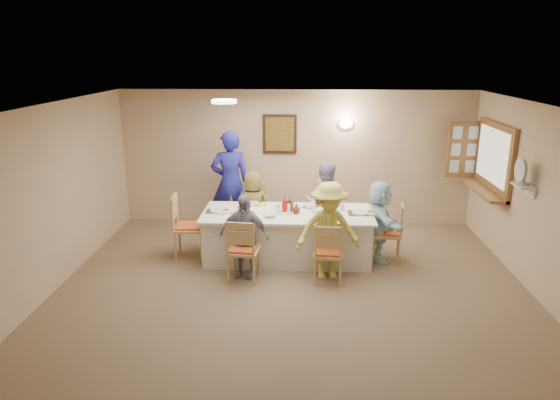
{
  "coord_description": "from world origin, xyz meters",
  "views": [
    {
      "loc": [
        0.12,
        -5.64,
        3.14
      ],
      "look_at": [
        -0.2,
        1.4,
        1.05
      ],
      "focal_mm": 32.0,
      "sensor_mm": 36.0,
      "label": 1
    }
  ],
  "objects_px": {
    "chair_front_left": "(243,249)",
    "caregiver": "(230,183)",
    "desk_fan": "(523,175)",
    "diner_back_left": "(253,207)",
    "chair_back_left": "(254,213)",
    "diner_front_right": "(328,231)",
    "chair_right_end": "(387,232)",
    "diner_right_end": "(379,221)",
    "condiment_ketchup": "(284,204)",
    "diner_back_right": "(324,203)",
    "serving_hatch": "(494,158)",
    "chair_back_right": "(324,213)",
    "dining_table": "(287,235)",
    "chair_front_right": "(328,252)",
    "chair_left_end": "(189,226)",
    "diner_front_left": "(244,236)"
  },
  "relations": [
    {
      "from": "chair_front_left",
      "to": "caregiver",
      "type": "xyz_separation_m",
      "value": [
        -0.45,
        1.95,
        0.46
      ]
    },
    {
      "from": "desk_fan",
      "to": "diner_back_left",
      "type": "distance_m",
      "value": 4.13
    },
    {
      "from": "chair_front_left",
      "to": "chair_back_left",
      "type": "bearing_deg",
      "value": -84.06
    },
    {
      "from": "diner_front_right",
      "to": "caregiver",
      "type": "xyz_separation_m",
      "value": [
        -1.65,
        1.83,
        0.22
      ]
    },
    {
      "from": "chair_right_end",
      "to": "diner_right_end",
      "type": "bearing_deg",
      "value": -80.9
    },
    {
      "from": "desk_fan",
      "to": "chair_right_end",
      "type": "relative_size",
      "value": 0.32
    },
    {
      "from": "diner_right_end",
      "to": "condiment_ketchup",
      "type": "height_order",
      "value": "diner_right_end"
    },
    {
      "from": "diner_back_right",
      "to": "caregiver",
      "type": "bearing_deg",
      "value": -5.32
    },
    {
      "from": "desk_fan",
      "to": "diner_back_right",
      "type": "bearing_deg",
      "value": 152.78
    },
    {
      "from": "chair_front_left",
      "to": "diner_back_left",
      "type": "bearing_deg",
      "value": -84.06
    },
    {
      "from": "serving_hatch",
      "to": "chair_back_right",
      "type": "bearing_deg",
      "value": 177.75
    },
    {
      "from": "serving_hatch",
      "to": "chair_front_left",
      "type": "xyz_separation_m",
      "value": [
        -3.91,
        -1.49,
        -1.03
      ]
    },
    {
      "from": "chair_back_right",
      "to": "diner_back_left",
      "type": "height_order",
      "value": "diner_back_left"
    },
    {
      "from": "dining_table",
      "to": "diner_right_end",
      "type": "relative_size",
      "value": 2.05
    },
    {
      "from": "diner_back_left",
      "to": "diner_front_right",
      "type": "height_order",
      "value": "diner_front_right"
    },
    {
      "from": "chair_front_right",
      "to": "chair_left_end",
      "type": "height_order",
      "value": "chair_left_end"
    },
    {
      "from": "chair_back_right",
      "to": "diner_right_end",
      "type": "bearing_deg",
      "value": -34.1
    },
    {
      "from": "serving_hatch",
      "to": "chair_front_right",
      "type": "height_order",
      "value": "serving_hatch"
    },
    {
      "from": "chair_back_left",
      "to": "chair_left_end",
      "type": "relative_size",
      "value": 0.95
    },
    {
      "from": "chair_back_left",
      "to": "caregiver",
      "type": "height_order",
      "value": "caregiver"
    },
    {
      "from": "chair_back_left",
      "to": "chair_back_right",
      "type": "distance_m",
      "value": 1.2
    },
    {
      "from": "diner_back_left",
      "to": "diner_front_left",
      "type": "relative_size",
      "value": 1.01
    },
    {
      "from": "diner_back_right",
      "to": "diner_front_left",
      "type": "height_order",
      "value": "diner_back_right"
    },
    {
      "from": "desk_fan",
      "to": "condiment_ketchup",
      "type": "relative_size",
      "value": 1.28
    },
    {
      "from": "chair_back_right",
      "to": "chair_back_left",
      "type": "bearing_deg",
      "value": -169.81
    },
    {
      "from": "desk_fan",
      "to": "diner_front_left",
      "type": "bearing_deg",
      "value": -179.64
    },
    {
      "from": "desk_fan",
      "to": "diner_right_end",
      "type": "distance_m",
      "value": 2.1
    },
    {
      "from": "chair_back_left",
      "to": "chair_front_right",
      "type": "relative_size",
      "value": 1.09
    },
    {
      "from": "chair_front_right",
      "to": "chair_back_left",
      "type": "bearing_deg",
      "value": -49.71
    },
    {
      "from": "chair_front_left",
      "to": "diner_back_left",
      "type": "height_order",
      "value": "diner_back_left"
    },
    {
      "from": "diner_front_right",
      "to": "chair_back_left",
      "type": "bearing_deg",
      "value": 117.39
    },
    {
      "from": "chair_front_right",
      "to": "chair_left_end",
      "type": "relative_size",
      "value": 0.87
    },
    {
      "from": "dining_table",
      "to": "chair_front_right",
      "type": "relative_size",
      "value": 2.95
    },
    {
      "from": "serving_hatch",
      "to": "chair_front_left",
      "type": "distance_m",
      "value": 4.31
    },
    {
      "from": "diner_back_left",
      "to": "chair_front_right",
      "type": "bearing_deg",
      "value": 138.29
    },
    {
      "from": "serving_hatch",
      "to": "diner_front_left",
      "type": "distance_m",
      "value": 4.23
    },
    {
      "from": "chair_left_end",
      "to": "condiment_ketchup",
      "type": "bearing_deg",
      "value": -92.43
    },
    {
      "from": "chair_back_right",
      "to": "caregiver",
      "type": "bearing_deg",
      "value": 178.22
    },
    {
      "from": "chair_front_right",
      "to": "caregiver",
      "type": "height_order",
      "value": "caregiver"
    },
    {
      "from": "chair_front_left",
      "to": "diner_front_right",
      "type": "xyz_separation_m",
      "value": [
        1.2,
        0.12,
        0.25
      ]
    },
    {
      "from": "condiment_ketchup",
      "to": "chair_front_left",
      "type": "bearing_deg",
      "value": -122.91
    },
    {
      "from": "serving_hatch",
      "to": "condiment_ketchup",
      "type": "relative_size",
      "value": 6.39
    },
    {
      "from": "chair_front_left",
      "to": "chair_front_right",
      "type": "distance_m",
      "value": 1.2
    },
    {
      "from": "chair_front_right",
      "to": "condiment_ketchup",
      "type": "relative_size",
      "value": 3.8
    },
    {
      "from": "chair_front_left",
      "to": "chair_left_end",
      "type": "distance_m",
      "value": 1.24
    },
    {
      "from": "diner_back_left",
      "to": "diner_right_end",
      "type": "xyz_separation_m",
      "value": [
        2.02,
        -0.68,
        0.02
      ]
    },
    {
      "from": "chair_back_left",
      "to": "condiment_ketchup",
      "type": "xyz_separation_m",
      "value": [
        0.55,
        -0.75,
        0.39
      ]
    },
    {
      "from": "serving_hatch",
      "to": "chair_front_left",
      "type": "height_order",
      "value": "serving_hatch"
    },
    {
      "from": "chair_back_left",
      "to": "chair_front_left",
      "type": "relative_size",
      "value": 1.04
    },
    {
      "from": "diner_front_right",
      "to": "diner_back_right",
      "type": "bearing_deg",
      "value": 78.35
    }
  ]
}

